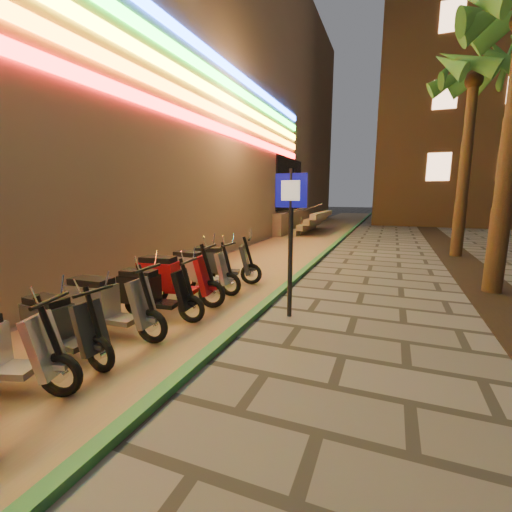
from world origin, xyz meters
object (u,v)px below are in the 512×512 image
at_px(scooter_11, 219,263).
at_px(scooter_7, 107,304).
at_px(pedestrian_sign, 291,223).
at_px(scooter_8, 152,292).
at_px(scooter_9, 171,278).
at_px(scooter_6, 60,326).
at_px(scooter_10, 199,270).

bearing_deg(scooter_11, scooter_7, -108.29).
bearing_deg(scooter_7, pedestrian_sign, 35.57).
bearing_deg(scooter_8, scooter_9, 94.47).
xyz_separation_m(pedestrian_sign, scooter_6, (-2.39, -2.77, -1.24)).
distance_m(scooter_8, scooter_9, 0.81).
bearing_deg(scooter_7, scooter_6, -92.21).
bearing_deg(scooter_7, scooter_10, 86.27).
distance_m(scooter_7, scooter_11, 3.54).
distance_m(pedestrian_sign, scooter_11, 3.04).
bearing_deg(scooter_6, scooter_8, 90.51).
distance_m(scooter_7, scooter_8, 0.92).
relative_size(scooter_7, scooter_9, 0.94).
relative_size(pedestrian_sign, scooter_11, 1.56).
relative_size(scooter_6, scooter_8, 0.96).
distance_m(pedestrian_sign, scooter_10, 2.78).
height_order(scooter_9, scooter_10, scooter_9).
relative_size(scooter_6, scooter_10, 0.92).
bearing_deg(pedestrian_sign, scooter_10, 167.77).
bearing_deg(scooter_9, scooter_6, -97.36).
relative_size(scooter_9, scooter_11, 1.07).
bearing_deg(scooter_8, scooter_10, 88.07).
distance_m(scooter_10, scooter_11, 0.82).
bearing_deg(scooter_10, scooter_8, -84.15).
relative_size(scooter_7, scooter_11, 1.01).
bearing_deg(scooter_8, scooter_6, -99.78).
relative_size(scooter_7, scooter_8, 1.05).
bearing_deg(scooter_9, scooter_11, 78.74).
bearing_deg(pedestrian_sign, scooter_8, -149.74).
bearing_deg(scooter_6, pedestrian_sign, 53.80).
distance_m(pedestrian_sign, scooter_7, 3.31).
xyz_separation_m(pedestrian_sign, scooter_8, (-2.27, -1.02, -1.22)).
distance_m(scooter_9, scooter_10, 1.01).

